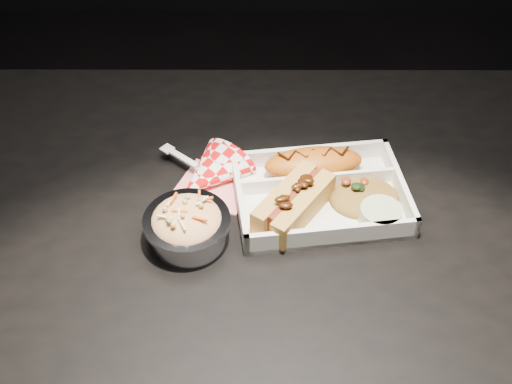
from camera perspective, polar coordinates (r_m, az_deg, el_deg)
dining_table at (r=1.01m, az=3.00°, el=-6.31°), size 1.20×0.80×0.75m
food_tray at (r=0.97m, az=5.68°, el=-0.43°), size 0.27×0.21×0.04m
fried_pastry at (r=0.99m, az=5.13°, el=2.58°), size 0.16×0.08×0.04m
hotdog at (r=0.93m, az=3.39°, el=-0.85°), size 0.13×0.15×0.06m
fried_rice_mound at (r=0.97m, az=9.65°, el=-0.01°), size 0.12×0.10×0.03m
cupcake_liner at (r=0.94m, az=10.99°, el=-2.13°), size 0.06×0.06×0.03m
foil_coleslaw_cup at (r=0.90m, az=-6.15°, el=-2.91°), size 0.12×0.12×0.07m
napkin_fork at (r=0.99m, az=-4.22°, el=1.51°), size 0.16×0.15×0.10m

